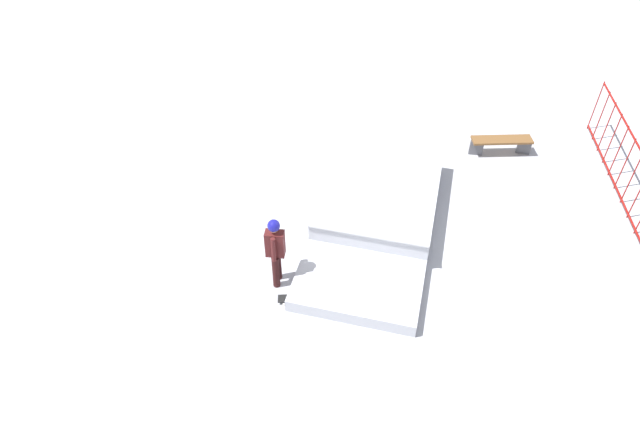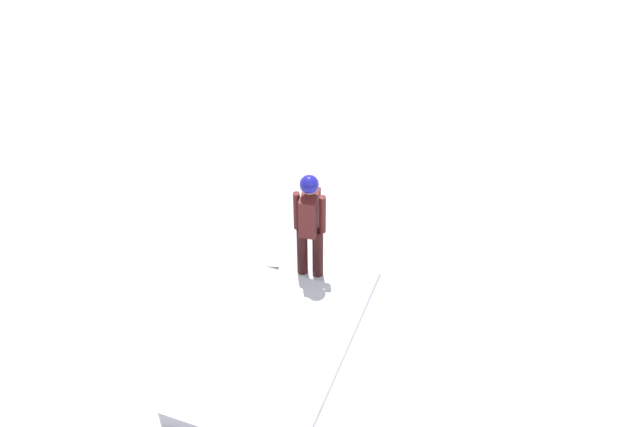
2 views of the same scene
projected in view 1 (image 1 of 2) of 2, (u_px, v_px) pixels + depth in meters
The scene contains 5 objects.
ground_plane at pixel (372, 245), 12.60m from camera, with size 60.00×60.00×0.00m, color #A8AAB2.
skate_ramp at pixel (377, 210), 13.00m from camera, with size 5.60×3.05×0.74m.
skater at pixel (275, 248), 11.12m from camera, with size 0.44×0.39×1.73m.
skateboard at pixel (298, 298), 11.35m from camera, with size 0.38×0.82×0.09m.
park_bench at pixel (501, 143), 14.97m from camera, with size 0.71×1.65×0.48m.
Camera 1 is at (8.99, 0.32, 8.92)m, focal length 31.44 mm.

